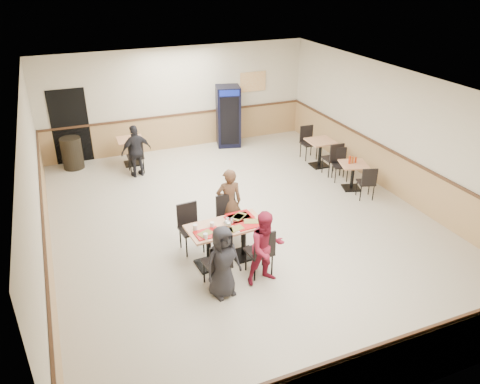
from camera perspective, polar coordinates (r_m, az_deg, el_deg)
name	(u,v)px	position (r m, az deg, el deg)	size (l,w,h in m)	color
ground	(243,222)	(10.34, 0.40, -3.70)	(10.00, 10.00, 0.00)	beige
room_shell	(267,148)	(12.85, 3.33, 5.40)	(10.00, 10.00, 10.00)	silver
main_table	(226,237)	(8.84, -1.67, -5.54)	(1.50, 0.82, 0.78)	black
main_chairs	(224,239)	(8.83, -1.98, -5.76)	(1.40, 1.79, 0.99)	black
diner_woman_left	(223,262)	(7.93, -2.11, -8.52)	(0.65, 0.42, 1.33)	black
diner_woman_right	(266,248)	(8.22, 3.23, -6.83)	(0.68, 0.53, 1.40)	maroon
diner_man_opposite	(229,202)	(9.60, -1.34, -1.25)	(0.54, 0.35, 1.47)	#513522
lone_diner	(136,151)	(12.56, -12.53, 4.90)	(0.82, 0.34, 1.41)	black
tabletop_clutter	(230,224)	(8.70, -1.26, -3.93)	(1.29, 0.76, 0.12)	#B60C0D
side_table_near	(353,172)	(11.97, 13.59, 2.37)	(0.80, 0.80, 0.68)	black
side_table_near_chair_south	(366,182)	(11.59, 15.11, 1.23)	(0.40, 0.40, 0.87)	black
side_table_near_chair_north	(340,165)	(12.38, 12.15, 3.26)	(0.40, 0.40, 0.87)	black
side_table_far	(320,149)	(13.13, 9.75, 5.17)	(0.73, 0.73, 0.76)	black
side_table_far_chair_south	(332,158)	(12.67, 11.16, 4.13)	(0.44, 0.44, 0.96)	black
side_table_far_chair_north	(309,143)	(13.62, 8.43, 5.96)	(0.44, 0.44, 0.96)	black
condiment_caddy	(352,160)	(11.87, 13.50, 3.84)	(0.23, 0.06, 0.20)	#AF2F0C
back_table	(131,147)	(13.42, -13.14, 5.31)	(0.72, 0.72, 0.75)	black
back_table_chair_lone	(135,156)	(12.87, -12.64, 4.33)	(0.44, 0.44, 0.95)	black
pepsi_cooler	(228,116)	(14.38, -1.44, 9.21)	(0.84, 0.84, 1.83)	black
trash_bin	(72,153)	(13.64, -19.79, 4.49)	(0.56, 0.56, 0.88)	black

